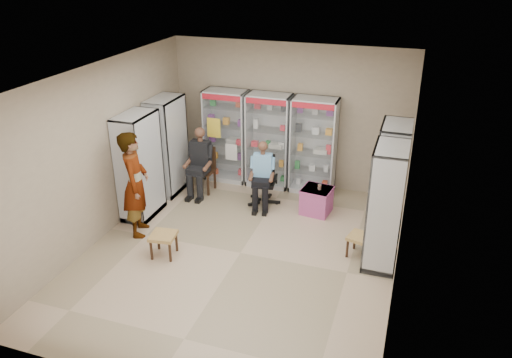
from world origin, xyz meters
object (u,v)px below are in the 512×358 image
(cabinet_back_right, at_px, (313,146))
(cabinet_right_far, at_px, (391,179))
(cabinet_left_far, at_px, (167,146))
(pink_trunk, at_px, (316,200))
(wooden_chair, at_px, (203,170))
(standing_man, at_px, (135,184))
(seated_shopkeeper, at_px, (263,176))
(cabinet_back_left, at_px, (227,136))
(office_chair, at_px, (264,181))
(cabinet_right_near, at_px, (385,207))
(woven_stool_b, at_px, (164,245))
(cabinet_back_mid, at_px, (269,141))
(woven_stool_a, at_px, (360,246))
(cabinet_left_near, at_px, (139,166))

(cabinet_back_right, height_order, cabinet_right_far, same)
(cabinet_left_far, height_order, pink_trunk, cabinet_left_far)
(wooden_chair, relative_size, standing_man, 0.49)
(seated_shopkeeper, bearing_deg, pink_trunk, -9.11)
(cabinet_left_far, bearing_deg, seated_shopkeeper, 90.01)
(cabinet_back_left, xyz_separation_m, office_chair, (1.12, -0.88, -0.51))
(cabinet_right_near, xyz_separation_m, cabinet_left_far, (-4.46, 1.30, 0.00))
(seated_shopkeeper, relative_size, standing_man, 0.66)
(woven_stool_b, bearing_deg, cabinet_back_mid, 75.42)
(woven_stool_b, xyz_separation_m, standing_man, (-0.77, 0.54, 0.75))
(cabinet_back_right, relative_size, office_chair, 2.02)
(cabinet_back_left, height_order, cabinet_left_far, same)
(cabinet_right_far, bearing_deg, cabinet_left_far, 87.43)
(cabinet_left_far, relative_size, pink_trunk, 3.79)
(cabinet_right_near, distance_m, pink_trunk, 2.01)
(cabinet_back_right, height_order, wooden_chair, cabinet_back_right)
(office_chair, xyz_separation_m, standing_man, (-1.77, -1.77, 0.46))
(cabinet_right_far, distance_m, seated_shopkeeper, 2.45)
(cabinet_left_far, relative_size, woven_stool_a, 5.28)
(seated_shopkeeper, xyz_separation_m, woven_stool_b, (-1.00, -2.26, -0.43))
(wooden_chair, bearing_deg, cabinet_right_far, -6.04)
(cabinet_left_near, distance_m, standing_man, 0.68)
(office_chair, bearing_deg, cabinet_back_mid, 91.20)
(cabinet_back_mid, bearing_deg, pink_trunk, -36.37)
(cabinet_back_mid, xyz_separation_m, seated_shopkeeper, (0.17, -0.93, -0.37))
(cabinet_right_far, distance_m, cabinet_right_near, 1.10)
(cabinet_back_left, distance_m, pink_trunk, 2.50)
(cabinet_left_far, height_order, woven_stool_b, cabinet_left_far)
(cabinet_left_near, xyz_separation_m, office_chair, (2.05, 1.15, -0.51))
(cabinet_back_mid, height_order, cabinet_left_near, same)
(cabinet_right_near, xyz_separation_m, woven_stool_a, (-0.33, 0.05, -0.81))
(wooden_chair, bearing_deg, pink_trunk, -4.46)
(cabinet_left_near, distance_m, woven_stool_a, 4.21)
(office_chair, distance_m, pink_trunk, 1.11)
(cabinet_right_far, bearing_deg, pink_trunk, 81.07)
(cabinet_left_far, bearing_deg, cabinet_back_mid, 116.32)
(cabinet_left_near, bearing_deg, wooden_chair, 152.39)
(cabinet_back_mid, bearing_deg, cabinet_left_near, -132.80)
(cabinet_left_far, xyz_separation_m, wooden_chair, (0.68, 0.20, -0.53))
(cabinet_left_near, distance_m, office_chair, 2.40)
(seated_shopkeeper, relative_size, woven_stool_a, 3.32)
(cabinet_left_near, bearing_deg, cabinet_back_right, 125.65)
(cabinet_left_far, height_order, office_chair, cabinet_left_far)
(cabinet_back_mid, height_order, woven_stool_a, cabinet_back_mid)
(pink_trunk, relative_size, standing_man, 0.28)
(cabinet_back_left, height_order, cabinet_left_near, same)
(cabinet_back_left, distance_m, seated_shopkeeper, 1.50)
(cabinet_right_far, distance_m, cabinet_left_near, 4.55)
(cabinet_left_near, height_order, woven_stool_a, cabinet_left_near)
(cabinet_left_far, relative_size, standing_man, 1.05)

